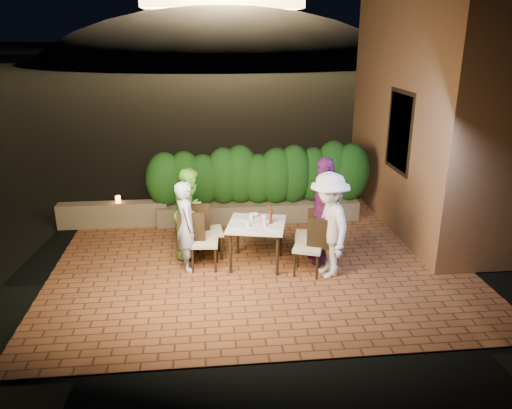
{
  "coord_description": "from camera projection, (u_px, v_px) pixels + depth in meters",
  "views": [
    {
      "loc": [
        -0.9,
        -7.53,
        3.79
      ],
      "look_at": [
        -0.07,
        0.31,
        1.05
      ],
      "focal_mm": 35.0,
      "sensor_mm": 36.0,
      "label": 1
    }
  ],
  "objects": [
    {
      "name": "window_pane",
      "position": [
        401.0,
        131.0,
        9.44
      ],
      "size": [
        0.08,
        1.0,
        1.4
      ],
      "primitive_type": "cube",
      "color": "black",
      "rests_on": "building_wall"
    },
    {
      "name": "beer_bottle",
      "position": [
        271.0,
        215.0,
        8.3
      ],
      "size": [
        0.06,
        0.06,
        0.31
      ],
      "primitive_type": null,
      "color": "#51210D",
      "rests_on": "dining_table"
    },
    {
      "name": "glass_sw",
      "position": [
        251.0,
        216.0,
        8.53
      ],
      "size": [
        0.06,
        0.06,
        0.11
      ],
      "primitive_type": "cylinder",
      "color": "silver",
      "rests_on": "dining_table"
    },
    {
      "name": "hill",
      "position": [
        224.0,
        93.0,
        66.28
      ],
      "size": [
        52.0,
        40.0,
        22.0
      ],
      "primitive_type": "ellipsoid",
      "color": "black",
      "rests_on": "ground"
    },
    {
      "name": "dining_table",
      "position": [
        257.0,
        244.0,
        8.48
      ],
      "size": [
        1.12,
        1.12,
        0.75
      ],
      "primitive_type": null,
      "rotation": [
        0.0,
        0.0,
        -0.23
      ],
      "color": "white",
      "rests_on": "ground"
    },
    {
      "name": "plate_centre",
      "position": [
        255.0,
        222.0,
        8.39
      ],
      "size": [
        0.2,
        0.2,
        0.01
      ],
      "primitive_type": "cylinder",
      "color": "white",
      "rests_on": "dining_table"
    },
    {
      "name": "plate_ne",
      "position": [
        273.0,
        228.0,
        8.13
      ],
      "size": [
        0.21,
        0.21,
        0.01
      ],
      "primitive_type": "cylinder",
      "color": "white",
      "rests_on": "dining_table"
    },
    {
      "name": "diner_white",
      "position": [
        328.0,
        225.0,
        7.94
      ],
      "size": [
        0.81,
        1.21,
        1.74
      ],
      "primitive_type": "imported",
      "rotation": [
        0.0,
        0.0,
        -1.42
      ],
      "color": "white",
      "rests_on": "ground"
    },
    {
      "name": "terrace_floor",
      "position": [
        259.0,
        260.0,
        8.9
      ],
      "size": [
        7.0,
        6.0,
        0.15
      ],
      "primitive_type": "cube",
      "color": "brown",
      "rests_on": "ground"
    },
    {
      "name": "window_frame",
      "position": [
        400.0,
        131.0,
        9.44
      ],
      "size": [
        0.06,
        1.15,
        1.55
      ],
      "primitive_type": "cube",
      "color": "black",
      "rests_on": "building_wall"
    },
    {
      "name": "chair_left_front",
      "position": [
        204.0,
        241.0,
        8.3
      ],
      "size": [
        0.49,
        0.49,
        0.99
      ],
      "primitive_type": null,
      "rotation": [
        0.0,
        0.0,
        -0.07
      ],
      "color": "black",
      "rests_on": "ground"
    },
    {
      "name": "diner_purple",
      "position": [
        324.0,
        210.0,
        8.46
      ],
      "size": [
        0.53,
        1.12,
        1.85
      ],
      "primitive_type": "imported",
      "rotation": [
        0.0,
        0.0,
        -1.49
      ],
      "color": "#692362",
      "rests_on": "ground"
    },
    {
      "name": "plate_sw",
      "position": [
        244.0,
        218.0,
        8.55
      ],
      "size": [
        0.21,
        0.21,
        0.01
      ],
      "primitive_type": "cylinder",
      "color": "white",
      "rests_on": "dining_table"
    },
    {
      "name": "glass_ne",
      "position": [
        265.0,
        224.0,
        8.2
      ],
      "size": [
        0.06,
        0.06,
        0.1
      ],
      "primitive_type": "cylinder",
      "color": "silver",
      "rests_on": "dining_table"
    },
    {
      "name": "hedge",
      "position": [
        259.0,
        177.0,
        10.27
      ],
      "size": [
        4.0,
        0.7,
        1.1
      ],
      "primitive_type": null,
      "color": "#164312",
      "rests_on": "planter"
    },
    {
      "name": "parapet_lamp",
      "position": [
        118.0,
        199.0,
        10.11
      ],
      "size": [
        0.1,
        0.1,
        0.14
      ],
      "primitive_type": "cylinder",
      "color": "orange",
      "rests_on": "parapet"
    },
    {
      "name": "plate_nw",
      "position": [
        237.0,
        226.0,
        8.21
      ],
      "size": [
        0.23,
        0.23,
        0.01
      ],
      "primitive_type": "cylinder",
      "color": "white",
      "rests_on": "dining_table"
    },
    {
      "name": "ground",
      "position": [
        262.0,
        270.0,
        8.41
      ],
      "size": [
        400.0,
        400.0,
        0.0
      ],
      "primitive_type": "plane",
      "color": "black",
      "rests_on": "ground"
    },
    {
      "name": "plate_se",
      "position": [
        274.0,
        220.0,
        8.49
      ],
      "size": [
        0.24,
        0.24,
        0.01
      ],
      "primitive_type": "cylinder",
      "color": "white",
      "rests_on": "dining_table"
    },
    {
      "name": "building_wall",
      "position": [
        432.0,
        101.0,
        9.82
      ],
      "size": [
        1.6,
        5.0,
        5.0
      ],
      "primitive_type": "cube",
      "color": "#99643C",
      "rests_on": "ground"
    },
    {
      "name": "planter",
      "position": [
        259.0,
        211.0,
        10.52
      ],
      "size": [
        4.2,
        0.55,
        0.4
      ],
      "primitive_type": "cube",
      "color": "brown",
      "rests_on": "ground"
    },
    {
      "name": "diner_blue",
      "position": [
        187.0,
        226.0,
        8.19
      ],
      "size": [
        0.47,
        0.62,
        1.53
      ],
      "primitive_type": "imported",
      "rotation": [
        0.0,
        0.0,
        1.77
      ],
      "color": "#A9BAD9",
      "rests_on": "ground"
    },
    {
      "name": "chair_right_back",
      "position": [
        308.0,
        235.0,
        8.59
      ],
      "size": [
        0.53,
        0.53,
        0.95
      ],
      "primitive_type": null,
      "rotation": [
        0.0,
        0.0,
        2.91
      ],
      "color": "black",
      "rests_on": "ground"
    },
    {
      "name": "bowl",
      "position": [
        254.0,
        215.0,
        8.67
      ],
      "size": [
        0.22,
        0.22,
        0.04
      ],
      "primitive_type": "imported",
      "rotation": [
        0.0,
        0.0,
        -0.51
      ],
      "color": "white",
      "rests_on": "dining_table"
    },
    {
      "name": "diner_green",
      "position": [
        191.0,
        212.0,
        8.71
      ],
      "size": [
        0.84,
        0.94,
        1.6
      ],
      "primitive_type": "imported",
      "rotation": [
        0.0,
        0.0,
        1.21
      ],
      "color": "#7AD743",
      "rests_on": "ground"
    },
    {
      "name": "glass_nw",
      "position": [
        248.0,
        224.0,
        8.17
      ],
      "size": [
        0.06,
        0.06,
        0.11
      ],
      "primitive_type": "cylinder",
      "color": "silver",
      "rests_on": "dining_table"
    },
    {
      "name": "plate_front",
      "position": [
        257.0,
        231.0,
        8.03
      ],
      "size": [
        0.2,
        0.2,
        0.01
      ],
      "primitive_type": "cylinder",
      "color": "white",
      "rests_on": "dining_table"
    },
    {
      "name": "chair_left_back",
      "position": [
        209.0,
        230.0,
        8.73
      ],
      "size": [
        0.5,
        0.5,
        0.99
      ],
      "primitive_type": null,
      "rotation": [
        0.0,
        0.0,
        0.1
      ],
      "color": "black",
      "rests_on": "ground"
    },
    {
      "name": "parapet",
      "position": [
        113.0,
        214.0,
        10.2
      ],
      "size": [
        2.2,
        0.3,
        0.5
      ],
      "primitive_type": "cube",
      "color": "brown",
      "rests_on": "ground"
    },
    {
      "name": "glass_se",
      "position": [
        264.0,
        217.0,
        8.46
      ],
      "size": [
        0.07,
        0.07,
        0.12
      ],
      "primitive_type": "cylinder",
      "color": "silver",
      "rests_on": "dining_table"
    },
    {
      "name": "chair_right_front",
      "position": [
        308.0,
        246.0,
        8.12
      ],
      "size": [
        0.57,
        0.57,
        0.97
      ],
      "primitive_type": null,
      "rotation": [
        0.0,
        0.0,
        2.79
      ],
      "color": "black",
      "rests_on": "ground"
    }
  ]
}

